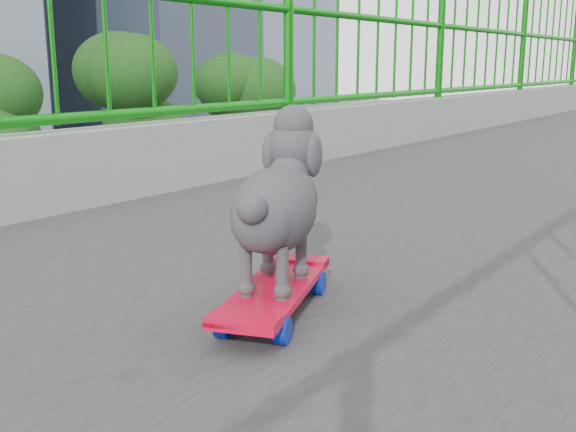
% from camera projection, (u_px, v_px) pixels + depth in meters
% --- Properties ---
extents(railing, '(3.00, 24.00, 1.42)m').
position_uv_depth(railing, '(541.00, 143.00, 2.99)').
color(railing, gray).
rests_on(railing, footbridge).
extents(skateboard, '(0.31, 0.52, 0.07)m').
position_uv_depth(skateboard, '(275.00, 293.00, 1.52)').
color(skateboard, red).
rests_on(skateboard, footbridge).
extents(poodle, '(0.27, 0.41, 0.36)m').
position_uv_depth(poodle, '(277.00, 200.00, 1.50)').
color(poodle, '#2B282D').
rests_on(poodle, skateboard).
extents(car_0, '(1.81, 4.49, 1.53)m').
position_uv_depth(car_0, '(383.00, 363.00, 15.65)').
color(car_0, black).
rests_on(car_0, ground).
extents(car_1, '(1.38, 3.94, 1.30)m').
position_uv_depth(car_1, '(410.00, 265.00, 23.68)').
color(car_1, black).
rests_on(car_1, ground).
extents(car_5, '(1.64, 4.70, 1.55)m').
position_uv_depth(car_5, '(465.00, 304.00, 19.50)').
color(car_5, '#BF070D').
rests_on(car_5, ground).
extents(car_6, '(2.43, 5.27, 1.46)m').
position_uv_depth(car_6, '(275.00, 332.00, 17.54)').
color(car_6, silver).
rests_on(car_6, ground).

